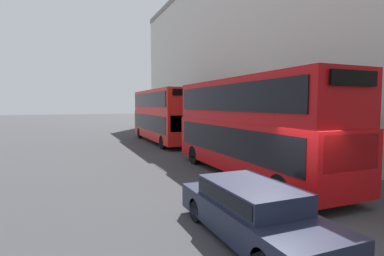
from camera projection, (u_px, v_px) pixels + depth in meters
ground_plane at (296, 220)px, 8.35m from camera, size 200.00×200.00×0.00m
bus_leading at (250, 123)px, 13.15m from camera, size 2.59×10.32×4.31m
bus_second_in_queue at (163, 114)px, 25.25m from camera, size 2.59×10.64×4.41m
car_dark_sedan at (252, 210)px, 7.12m from camera, size 1.79×4.79×1.33m
pedestrian at (297, 156)px, 14.12m from camera, size 0.36×0.36×1.73m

